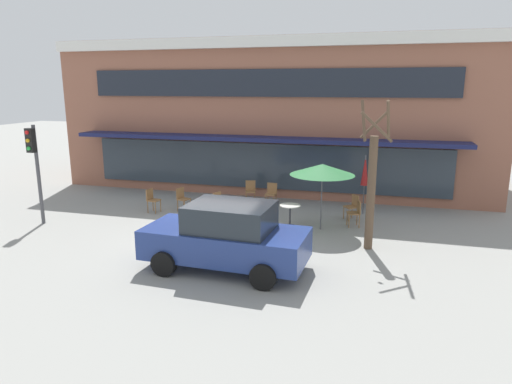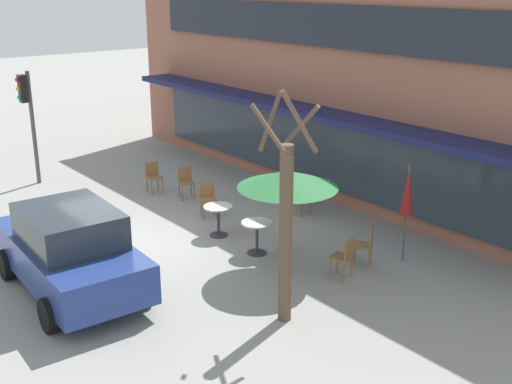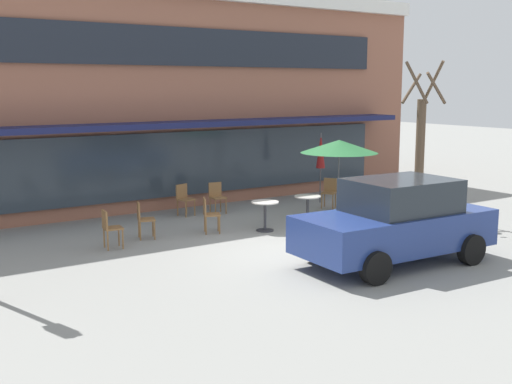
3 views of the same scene
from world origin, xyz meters
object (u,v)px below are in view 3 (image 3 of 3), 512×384
object	(u,v)px
cafe_chair_5	(352,194)
cafe_chair_1	(329,191)
cafe_table_streetside	(308,205)
cafe_chair_2	(209,212)
patio_umbrella_cream_folded	(321,151)
patio_umbrella_green_folded	(339,146)
parked_sedan	(396,222)
street_tree	(420,151)
cafe_chair_4	(143,217)
cafe_chair_6	(217,195)
cafe_chair_3	(184,197)
cafe_chair_0	(110,226)
cafe_table_near_wall	(265,211)

from	to	relation	value
cafe_chair_5	cafe_chair_1	bearing A→B (deg)	100.77
cafe_table_streetside	cafe_chair_1	world-z (taller)	cafe_chair_1
cafe_chair_1	cafe_chair_2	world-z (taller)	same
patio_umbrella_cream_folded	cafe_chair_2	distance (m)	5.44
patio_umbrella_green_folded	cafe_chair_1	size ratio (longest dim) A/B	2.47
parked_sedan	street_tree	xyz separation A→B (m)	(3.49, 2.55, 1.04)
cafe_chair_4	cafe_chair_6	world-z (taller)	same
cafe_chair_3	cafe_chair_5	distance (m)	4.88
cafe_chair_2	street_tree	size ratio (longest dim) A/B	0.21
cafe_chair_2	parked_sedan	size ratio (longest dim) A/B	0.21
cafe_chair_2	cafe_chair_6	world-z (taller)	same
patio_umbrella_cream_folded	cafe_chair_3	size ratio (longest dim) A/B	2.47
cafe_chair_2	cafe_chair_3	distance (m)	2.37
parked_sedan	street_tree	size ratio (longest dim) A/B	1.00
cafe_table_streetside	cafe_chair_2	distance (m)	2.77
cafe_table_streetside	cafe_chair_1	bearing A→B (deg)	35.99
cafe_chair_6	parked_sedan	xyz separation A→B (m)	(0.41, -6.62, 0.35)
patio_umbrella_green_folded	cafe_chair_1	xyz separation A→B (m)	(0.93, 1.46, -1.50)
cafe_chair_0	street_tree	xyz separation A→B (m)	(7.98, -1.88, 1.40)
cafe_table_near_wall	cafe_chair_0	xyz separation A→B (m)	(-3.93, 0.47, 0.01)
cafe_chair_3	cafe_table_streetside	bearing A→B (deg)	-52.15
cafe_chair_2	cafe_chair_6	bearing A→B (deg)	55.24
cafe_chair_3	parked_sedan	bearing A→B (deg)	-78.88
patio_umbrella_cream_folded	cafe_chair_1	distance (m)	1.43
cafe_chair_0	cafe_chair_2	size ratio (longest dim) A/B	1.00
patio_umbrella_cream_folded	cafe_chair_4	world-z (taller)	patio_umbrella_cream_folded
street_tree	cafe_table_near_wall	bearing A→B (deg)	160.84
cafe_chair_1	cafe_chair_2	size ratio (longest dim) A/B	1.00
cafe_table_near_wall	cafe_chair_2	size ratio (longest dim) A/B	0.85
patio_umbrella_green_folded	cafe_chair_4	bearing A→B (deg)	170.42
cafe_chair_1	cafe_chair_4	distance (m)	6.33
patio_umbrella_green_folded	parked_sedan	bearing A→B (deg)	-115.47
cafe_chair_2	street_tree	xyz separation A→B (m)	(5.35, -1.99, 1.40)
cafe_chair_2	cafe_chair_4	world-z (taller)	same
cafe_table_streetside	street_tree	bearing A→B (deg)	-29.13
cafe_table_near_wall	cafe_chair_3	size ratio (longest dim) A/B	0.85
cafe_table_near_wall	patio_umbrella_cream_folded	world-z (taller)	patio_umbrella_cream_folded
cafe_chair_3	street_tree	world-z (taller)	street_tree
cafe_table_near_wall	cafe_chair_3	bearing A→B (deg)	105.19
cafe_chair_4	street_tree	distance (m)	7.48
cafe_chair_3	patio_umbrella_cream_folded	bearing A→B (deg)	-7.03
cafe_table_near_wall	parked_sedan	world-z (taller)	parked_sedan
cafe_chair_1	cafe_chair_6	size ratio (longest dim) A/B	1.00
cafe_chair_1	cafe_chair_3	xyz separation A→B (m)	(-4.18, 1.40, 0.00)
cafe_chair_0	cafe_chair_4	distance (m)	1.12
cafe_chair_0	cafe_chair_4	bearing A→B (deg)	24.40
cafe_chair_2	cafe_table_near_wall	bearing A→B (deg)	-24.20
cafe_chair_1	street_tree	xyz separation A→B (m)	(0.66, -2.90, 1.40)
cafe_chair_6	street_tree	bearing A→B (deg)	-46.21
patio_umbrella_cream_folded	cafe_chair_4	distance (m)	6.88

